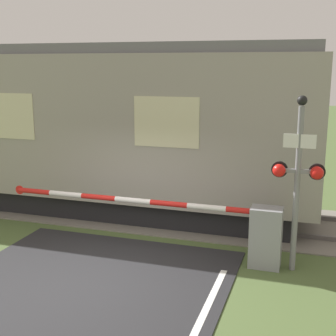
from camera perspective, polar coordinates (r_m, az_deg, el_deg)
ground_plane at (r=8.93m, az=-8.80°, el=-13.13°), size 80.00×80.00×0.00m
track_bed at (r=12.30m, az=-0.63°, el=-5.56°), size 36.00×3.20×0.13m
train at (r=13.36m, az=-15.45°, el=5.05°), size 14.96×2.72×4.33m
crossing_barrier at (r=9.29m, az=8.86°, el=-7.52°), size 5.87×0.44×1.19m
signal_post at (r=8.88m, az=15.53°, el=-0.71°), size 0.97×0.26×3.31m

